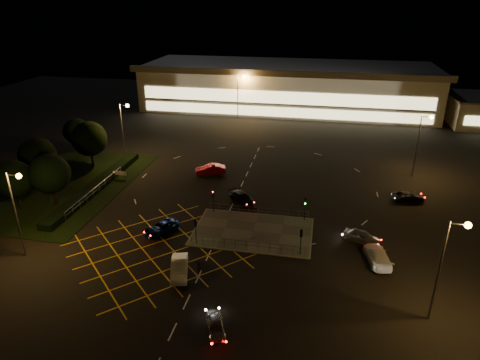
% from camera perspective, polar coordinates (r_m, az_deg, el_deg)
% --- Properties ---
extents(ground, '(180.00, 180.00, 0.00)m').
position_cam_1_polar(ground, '(54.76, 0.00, -5.68)').
color(ground, black).
rests_on(ground, ground).
extents(pedestrian_island, '(14.00, 9.00, 0.12)m').
position_cam_1_polar(pedestrian_island, '(52.72, 1.73, -6.87)').
color(pedestrian_island, '#4C4944').
rests_on(pedestrian_island, ground).
extents(grass_verge, '(18.00, 30.00, 0.08)m').
position_cam_1_polar(grass_verge, '(69.97, -22.09, -0.70)').
color(grass_verge, black).
rests_on(grass_verge, ground).
extents(hedge, '(2.00, 26.00, 1.00)m').
position_cam_1_polar(hedge, '(67.27, -18.55, -0.70)').
color(hedge, black).
rests_on(hedge, ground).
extents(supermarket, '(72.00, 26.50, 10.50)m').
position_cam_1_polar(supermarket, '(111.30, 6.33, 12.33)').
color(supermarket, beige).
rests_on(supermarket, ground).
extents(streetlight_sw, '(1.78, 0.56, 10.03)m').
position_cam_1_polar(streetlight_sw, '(50.73, -27.60, -2.76)').
color(streetlight_sw, slate).
rests_on(streetlight_sw, ground).
extents(streetlight_se, '(1.78, 0.56, 10.03)m').
position_cam_1_polar(streetlight_se, '(40.17, 25.94, -9.28)').
color(streetlight_se, slate).
rests_on(streetlight_se, ground).
extents(streetlight_nw, '(1.78, 0.56, 10.03)m').
position_cam_1_polar(streetlight_nw, '(75.45, -15.21, 7.22)').
color(streetlight_nw, slate).
rests_on(streetlight_nw, ground).
extents(streetlight_ne, '(1.78, 0.56, 10.03)m').
position_cam_1_polar(streetlight_ne, '(71.49, 23.03, 5.26)').
color(streetlight_ne, slate).
rests_on(streetlight_ne, ground).
extents(streetlight_far_left, '(1.78, 0.56, 10.03)m').
position_cam_1_polar(streetlight_far_left, '(98.80, -0.06, 11.78)').
color(streetlight_far_left, slate).
rests_on(streetlight_far_left, ground).
extents(streetlight_far_right, '(1.78, 0.56, 10.03)m').
position_cam_1_polar(streetlight_far_right, '(101.20, 23.39, 10.17)').
color(streetlight_far_right, slate).
rests_on(streetlight_far_right, ground).
extents(signal_sw, '(0.28, 0.30, 3.15)m').
position_cam_1_polar(signal_sw, '(49.41, -5.94, -6.15)').
color(signal_sw, black).
rests_on(signal_sw, pedestrian_island).
extents(signal_se, '(0.28, 0.30, 3.15)m').
position_cam_1_polar(signal_se, '(47.62, 8.15, -7.51)').
color(signal_se, black).
rests_on(signal_se, pedestrian_island).
extents(signal_nw, '(0.28, 0.30, 3.15)m').
position_cam_1_polar(signal_nw, '(56.20, -3.61, -2.20)').
color(signal_nw, black).
rests_on(signal_nw, pedestrian_island).
extents(signal_ne, '(0.28, 0.30, 3.15)m').
position_cam_1_polar(signal_ne, '(54.63, 8.68, -3.24)').
color(signal_ne, black).
rests_on(signal_ne, pedestrian_island).
extents(tree_a, '(5.04, 5.04, 6.86)m').
position_cam_1_polar(tree_a, '(63.69, -27.92, 0.08)').
color(tree_a, black).
rests_on(tree_a, ground).
extents(tree_b, '(5.40, 5.40, 7.35)m').
position_cam_1_polar(tree_b, '(70.61, -25.39, 2.98)').
color(tree_b, black).
rests_on(tree_b, ground).
extents(tree_c, '(5.76, 5.76, 7.84)m').
position_cam_1_polar(tree_c, '(74.62, -19.46, 5.22)').
color(tree_c, black).
rests_on(tree_c, ground).
extents(tree_d, '(4.68, 4.68, 6.37)m').
position_cam_1_polar(tree_d, '(82.82, -20.98, 6.07)').
color(tree_d, black).
rests_on(tree_d, ground).
extents(tree_e, '(5.40, 5.40, 7.35)m').
position_cam_1_polar(tree_e, '(62.68, -24.02, 0.78)').
color(tree_e, black).
rests_on(tree_e, ground).
extents(car_near_silver, '(2.72, 3.94, 1.25)m').
position_cam_1_polar(car_near_silver, '(38.82, -3.28, -18.79)').
color(car_near_silver, '#AFB1B6').
rests_on(car_near_silver, ground).
extents(car_queue_white, '(2.89, 4.99, 1.55)m').
position_cam_1_polar(car_queue_white, '(45.52, -8.08, -11.50)').
color(car_queue_white, white).
rests_on(car_queue_white, ground).
extents(car_left_blue, '(4.06, 4.96, 1.26)m').
position_cam_1_polar(car_left_blue, '(53.21, -10.47, -6.28)').
color(car_left_blue, '#0C1C4B').
rests_on(car_left_blue, ground).
extents(car_far_dkgrey, '(4.57, 4.66, 1.35)m').
position_cam_1_polar(car_far_dkgrey, '(59.58, 0.29, -2.39)').
color(car_far_dkgrey, black).
rests_on(car_far_dkgrey, ground).
extents(car_right_silver, '(4.66, 3.22, 1.47)m').
position_cam_1_polar(car_right_silver, '(52.30, 15.92, -7.27)').
color(car_right_silver, '#9B9DA2').
rests_on(car_right_silver, ground).
extents(car_circ_red, '(5.09, 3.23, 1.58)m').
position_cam_1_polar(car_circ_red, '(69.06, -3.95, 1.43)').
color(car_circ_red, maroon).
rests_on(car_circ_red, ground).
extents(car_east_grey, '(4.81, 3.02, 1.24)m').
position_cam_1_polar(car_east_grey, '(64.66, 21.52, -2.03)').
color(car_east_grey, black).
rests_on(car_east_grey, ground).
extents(car_approach_white, '(3.09, 5.61, 1.54)m').
position_cam_1_polar(car_approach_white, '(49.25, 17.86, -9.57)').
color(car_approach_white, '#BABABA').
rests_on(car_approach_white, ground).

